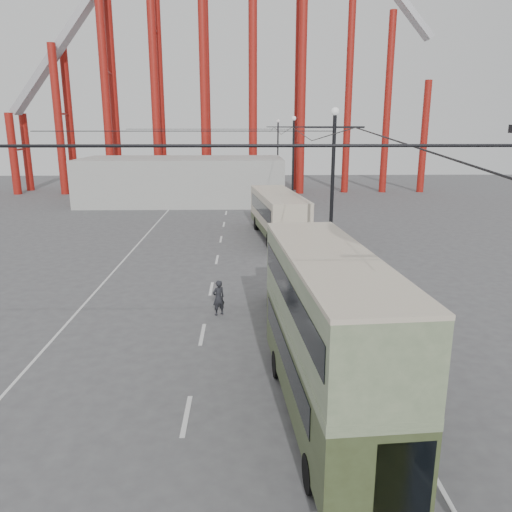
{
  "coord_description": "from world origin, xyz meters",
  "views": [
    {
      "loc": [
        0.74,
        -9.19,
        8.32
      ],
      "look_at": [
        1.26,
        11.3,
        3.0
      ],
      "focal_mm": 35.0,
      "sensor_mm": 36.0,
      "label": 1
    }
  ],
  "objects_px": {
    "double_decker_bus": "(328,330)",
    "pedestrian": "(219,298)",
    "single_decker_green": "(304,300)",
    "single_decker_cream": "(278,213)"
  },
  "relations": [
    {
      "from": "double_decker_bus",
      "to": "pedestrian",
      "type": "xyz_separation_m",
      "value": [
        -3.52,
        8.4,
        -1.97
      ]
    },
    {
      "from": "single_decker_green",
      "to": "pedestrian",
      "type": "bearing_deg",
      "value": 144.9
    },
    {
      "from": "double_decker_bus",
      "to": "single_decker_green",
      "type": "bearing_deg",
      "value": 85.01
    },
    {
      "from": "single_decker_cream",
      "to": "pedestrian",
      "type": "distance_m",
      "value": 16.86
    },
    {
      "from": "double_decker_bus",
      "to": "single_decker_cream",
      "type": "distance_m",
      "value": 24.8
    },
    {
      "from": "pedestrian",
      "to": "double_decker_bus",
      "type": "bearing_deg",
      "value": 80.95
    },
    {
      "from": "double_decker_bus",
      "to": "pedestrian",
      "type": "bearing_deg",
      "value": 108.42
    },
    {
      "from": "double_decker_bus",
      "to": "single_decker_cream",
      "type": "height_order",
      "value": "double_decker_bus"
    },
    {
      "from": "single_decker_green",
      "to": "single_decker_cream",
      "type": "height_order",
      "value": "single_decker_cream"
    },
    {
      "from": "double_decker_bus",
      "to": "single_decker_green",
      "type": "xyz_separation_m",
      "value": [
        0.07,
        5.95,
        -1.24
      ]
    }
  ]
}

